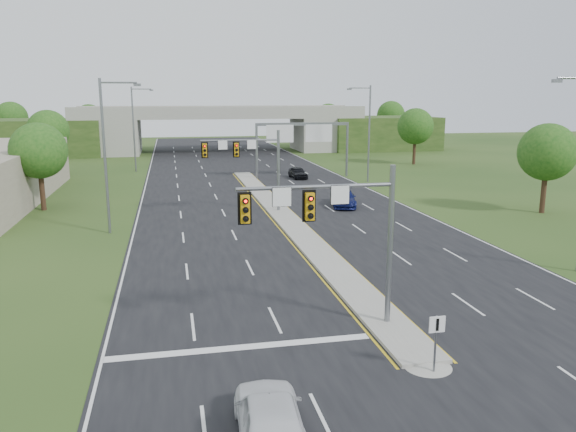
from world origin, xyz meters
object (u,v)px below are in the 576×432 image
Objects in this scene: car_far_c at (298,173)px; car_far_b at (344,198)px; overpass at (220,132)px; keep_right_sign at (436,334)px; sign_gantry at (301,135)px; signal_mast_near at (340,222)px; signal_mast_far at (252,158)px; car_white at (270,420)px.

car_far_b is at bearing -93.46° from car_far_c.
car_far_b is (6.27, -53.74, -2.81)m from overpass.
car_far_b is at bearing 78.49° from keep_right_sign.
keep_right_sign is at bearing -90.00° from overpass.
overpass is (-6.68, 35.08, -1.69)m from sign_gantry.
signal_mast_near is 5.94m from keep_right_sign.
car_far_b is 18.15m from car_far_c.
signal_mast_near is at bearing -93.63° from car_far_b.
car_far_c is (8.40, 44.48, -4.02)m from signal_mast_near.
signal_mast_far reaches higher than keep_right_sign.
signal_mast_near is 1.73× the size of car_far_c.
signal_mast_far is (0.00, 25.00, 0.00)m from signal_mast_near.
overpass is (2.26, 55.07, -1.17)m from signal_mast_far.
signal_mast_far reaches higher than car_far_b.
keep_right_sign reaches higher than car_far_c.
sign_gantry is at bearing -79.21° from overpass.
keep_right_sign reaches higher than car_far_b.
keep_right_sign is (2.26, -29.45, -3.21)m from signal_mast_far.
signal_mast_near is at bearing -90.00° from signal_mast_far.
car_far_b is (12.77, 33.79, -0.10)m from car_white.
sign_gantry reaches higher than keep_right_sign.
sign_gantry is 0.14× the size of overpass.
signal_mast_far is 1.45× the size of car_white.
signal_mast_near is 1.00× the size of signal_mast_far.
car_far_c is at bearing 66.67° from signal_mast_far.
signal_mast_near is 3.18× the size of keep_right_sign.
signal_mast_near reaches higher than car_far_c.
overpass reaches higher than signal_mast_near.
car_white is at bearing -155.20° from keep_right_sign.
car_white is 53.45m from car_far_c.
keep_right_sign is 0.03× the size of overpass.
car_far_c is at bearing -80.22° from overpass.
signal_mast_near is at bearing -101.25° from sign_gantry.
signal_mast_far is 0.60× the size of sign_gantry.
signal_mast_near is at bearing -91.62° from overpass.
car_far_c is (-0.55, -0.51, -4.53)m from sign_gantry.
signal_mast_far is at bearing -114.11° from sign_gantry.
car_far_c is at bearing 82.85° from keep_right_sign.
overpass is 36.23m from car_far_c.
signal_mast_near is at bearing -104.58° from car_far_c.
overpass is 16.57× the size of car_white.
overpass is at bearing 88.38° from signal_mast_near.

